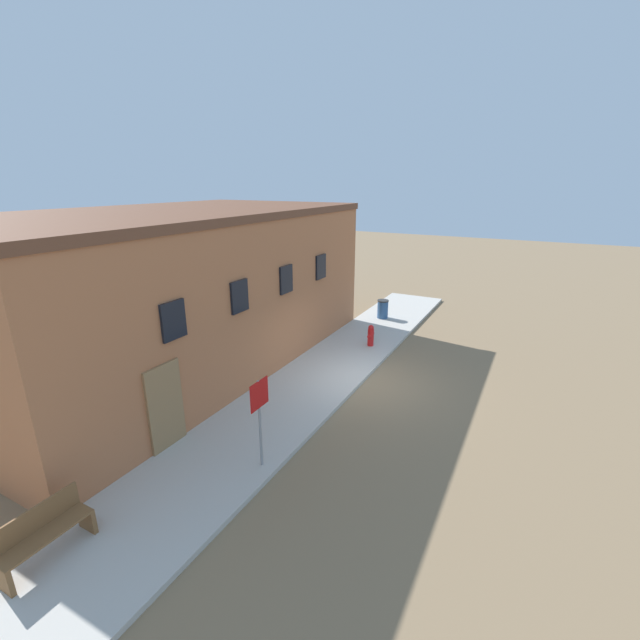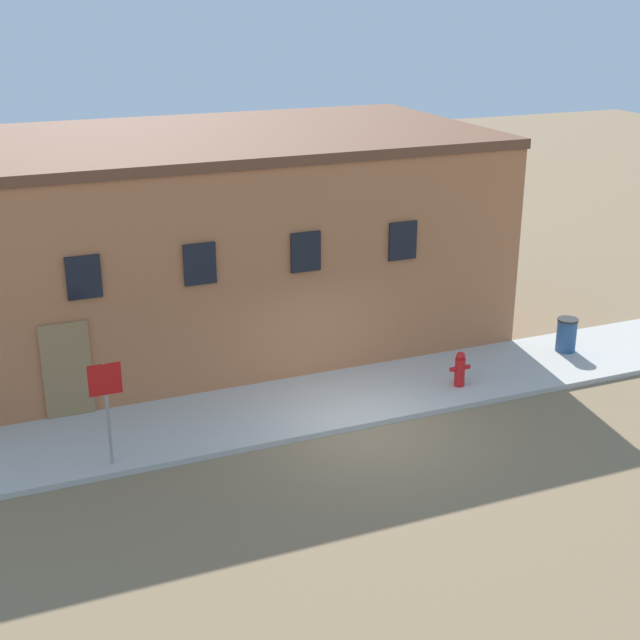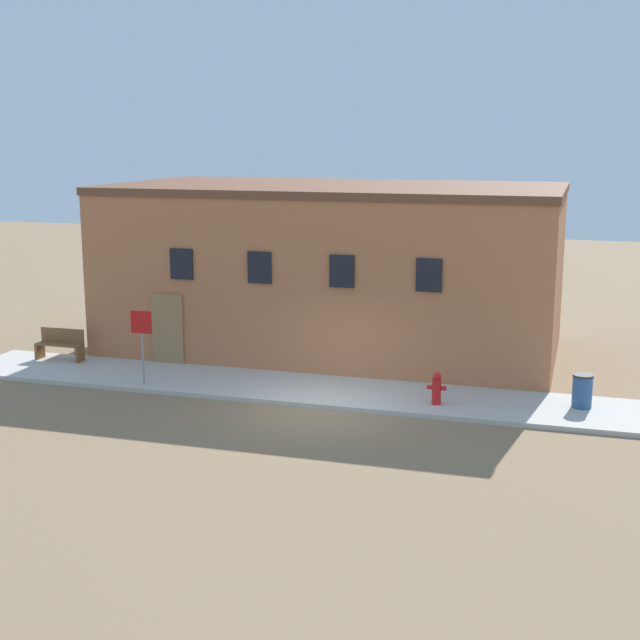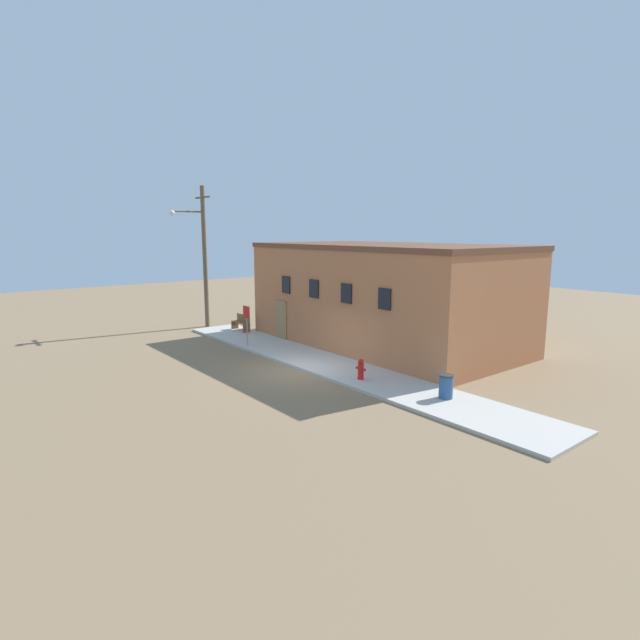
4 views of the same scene
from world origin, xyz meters
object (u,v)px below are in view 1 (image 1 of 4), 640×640
Objects in this scene: bench at (44,534)px; fire_hydrant at (371,335)px; stop_sign at (260,408)px; trash_bin at (383,309)px.

fire_hydrant is at bearing -6.06° from bench.
stop_sign reaches higher than trash_bin.
bench is at bearing 173.94° from fire_hydrant.
stop_sign reaches higher than bench.
trash_bin is at bearing -1.69° from bench.
stop_sign is 4.21m from bench.
fire_hydrant is 7.99m from stop_sign.
bench is at bearing 178.31° from trash_bin.
fire_hydrant is 0.40× the size of stop_sign.
trash_bin is at bearing 12.63° from fire_hydrant.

